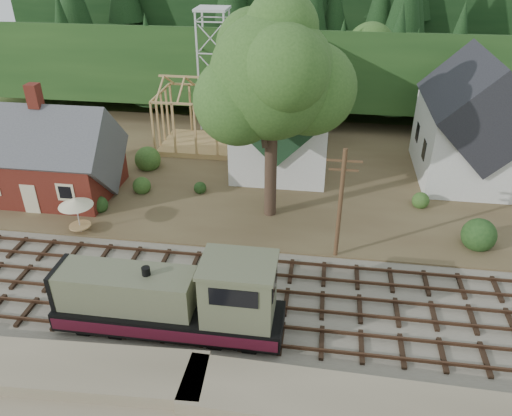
# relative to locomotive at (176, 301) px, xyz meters

# --- Properties ---
(ground) EXTENTS (140.00, 140.00, 0.00)m
(ground) POSITION_rel_locomotive_xyz_m (1.50, 3.00, -2.15)
(ground) COLOR #384C1E
(ground) RESTS_ON ground
(railroad_bed) EXTENTS (64.00, 11.00, 0.16)m
(railroad_bed) POSITION_rel_locomotive_xyz_m (1.50, 3.00, -2.07)
(railroad_bed) COLOR #726B5B
(railroad_bed) RESTS_ON ground
(village_flat) EXTENTS (64.00, 26.00, 0.30)m
(village_flat) POSITION_rel_locomotive_xyz_m (1.50, 21.00, -2.00)
(village_flat) COLOR brown
(village_flat) RESTS_ON ground
(hillside) EXTENTS (70.00, 28.96, 12.74)m
(hillside) POSITION_rel_locomotive_xyz_m (1.50, 45.00, -2.15)
(hillside) COLOR #1E3F19
(hillside) RESTS_ON ground
(ridge) EXTENTS (80.00, 20.00, 12.00)m
(ridge) POSITION_rel_locomotive_xyz_m (1.50, 61.00, -2.15)
(ridge) COLOR black
(ridge) RESTS_ON ground
(depot) EXTENTS (10.80, 7.41, 9.00)m
(depot) POSITION_rel_locomotive_xyz_m (-14.50, 14.00, 1.06)
(depot) COLOR #5A1D14
(depot) RESTS_ON village_flat
(church) EXTENTS (8.40, 15.17, 13.00)m
(church) POSITION_rel_locomotive_xyz_m (3.50, 22.68, 3.03)
(church) COLOR silver
(church) RESTS_ON village_flat
(farmhouse) EXTENTS (8.40, 10.80, 10.60)m
(farmhouse) POSITION_rel_locomotive_xyz_m (19.50, 22.00, 2.71)
(farmhouse) COLOR silver
(farmhouse) RESTS_ON village_flat
(timber_frame) EXTENTS (8.20, 6.20, 6.99)m
(timber_frame) POSITION_rel_locomotive_xyz_m (-4.50, 25.00, 1.12)
(timber_frame) COLOR tan
(timber_frame) RESTS_ON village_flat
(lattice_tower) EXTENTS (3.20, 3.20, 12.12)m
(lattice_tower) POSITION_rel_locomotive_xyz_m (-4.50, 31.00, 7.88)
(lattice_tower) COLOR silver
(lattice_tower) RESTS_ON village_flat
(big_tree) EXTENTS (10.90, 8.40, 14.70)m
(big_tree) POSITION_rel_locomotive_xyz_m (3.67, 13.08, 8.07)
(big_tree) COLOR #38281E
(big_tree) RESTS_ON village_flat
(telegraph_pole_near) EXTENTS (2.20, 0.28, 8.00)m
(telegraph_pole_near) POSITION_rel_locomotive_xyz_m (8.50, 8.20, 2.10)
(telegraph_pole_near) COLOR #4C331E
(telegraph_pole_near) RESTS_ON ground
(locomotive) EXTENTS (12.19, 3.05, 4.87)m
(locomotive) POSITION_rel_locomotive_xyz_m (0.00, 0.00, 0.00)
(locomotive) COLOR black
(locomotive) RESTS_ON railroad_bed
(car_blue) EXTENTS (2.20, 3.71, 1.18)m
(car_blue) POSITION_rel_locomotive_xyz_m (-11.54, 12.20, -1.26)
(car_blue) COLOR #5C98C5
(car_blue) RESTS_ON village_flat
(patio_set) EXTENTS (2.41, 2.41, 2.68)m
(patio_set) POSITION_rel_locomotive_xyz_m (-9.70, 8.50, 0.43)
(patio_set) COLOR silver
(patio_set) RESTS_ON village_flat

